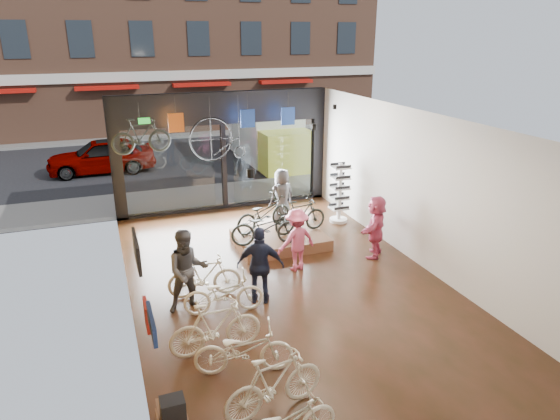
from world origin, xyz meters
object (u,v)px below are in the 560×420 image
customer_2 (260,266)px  customer_5 (376,226)px  display_platform (280,239)px  penny_farthing (220,140)px  floor_bike_1 (274,383)px  customer_4 (282,196)px  hung_bike (141,136)px  display_bike_left (266,227)px  customer_3 (297,240)px  floor_bike_5 (204,276)px  floor_bike_2 (244,350)px  box_truck (271,135)px  floor_bike_4 (224,293)px  street_car (101,156)px  floor_bike_3 (216,327)px  customer_1 (188,271)px  sunglasses_rack (339,193)px  display_bike_right (264,214)px  display_bike_mid (300,216)px

customer_2 → customer_5: (3.53, 1.24, -0.04)m
display_platform → penny_farthing: 3.57m
floor_bike_1 → customer_4: customer_4 is taller
display_platform → customer_2: size_ratio=1.39×
customer_4 → hung_bike: hung_bike is taller
display_bike_left → customer_5: size_ratio=1.10×
customer_3 → hung_bike: 5.07m
customer_4 → floor_bike_5: bearing=36.9°
customer_2 → hung_bike: (-1.84, 4.53, 2.06)m
floor_bike_2 → customer_5: 5.69m
floor_bike_5 → customer_3: customer_3 is taller
customer_4 → customer_3: bearing=63.4°
box_truck → floor_bike_4: bearing=-113.8°
street_car → floor_bike_3: 13.86m
floor_bike_1 → customer_3: (2.16, 4.43, 0.28)m
customer_3 → box_truck: bearing=-117.2°
floor_bike_2 → customer_5: bearing=-39.9°
floor_bike_3 → floor_bike_4: size_ratio=1.03×
floor_bike_3 → display_bike_left: 4.31m
floor_bike_1 → customer_2: (0.84, 3.24, 0.36)m
customer_1 → sunglasses_rack: bearing=33.4°
floor_bike_1 → customer_1: 3.54m
floor_bike_3 → floor_bike_5: (0.24, 2.09, -0.03)m
display_platform → customer_2: (-1.45, -2.76, 0.71)m
penny_farthing → floor_bike_4: bearing=-103.9°
floor_bike_3 → penny_farthing: 7.21m
floor_bike_2 → display_bike_right: bearing=-8.5°
box_truck → sunglasses_rack: box_truck is taller
floor_bike_1 → customer_2: 3.36m
display_bike_mid → customer_2: size_ratio=0.91×
hung_bike → street_car: bearing=1.5°
display_bike_right → customer_1: 4.02m
floor_bike_3 → sunglasses_rack: bearing=-45.7°
customer_3 → display_bike_mid: bearing=-126.7°
floor_bike_5 → floor_bike_1: bearing=-168.3°
street_car → hung_bike: size_ratio=2.70×
floor_bike_2 → display_bike_left: display_bike_left is taller
street_car → floor_bike_4: 12.64m
street_car → display_bike_mid: (4.92, -9.62, 0.05)m
customer_1 → hung_bike: bearing=93.7°
street_car → penny_farthing: penny_farthing is taller
display_bike_right → sunglasses_rack: (2.62, 0.57, 0.14)m
display_bike_right → customer_3: 2.05m
display_platform → floor_bike_2: bearing=-116.6°
display_bike_right → customer_3: customer_3 is taller
customer_5 → floor_bike_5: bearing=-41.4°
customer_1 → hung_bike: 4.77m
street_car → floor_bike_3: street_car is taller
street_car → display_bike_right: bearing=23.9°
floor_bike_1 → customer_3: 4.93m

